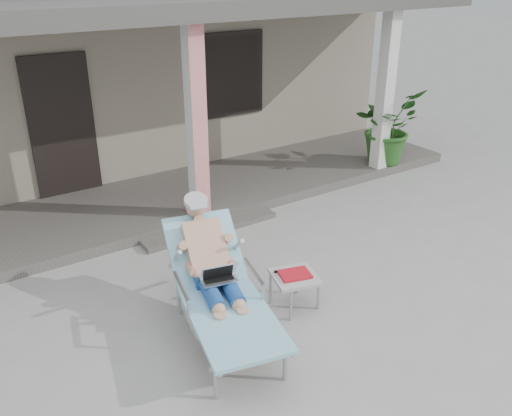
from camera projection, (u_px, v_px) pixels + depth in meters
ground at (290, 293)px, 6.16m from camera, size 60.00×60.00×0.00m
house at (91, 62)px, 10.40m from camera, size 10.40×5.40×3.30m
porch_deck at (175, 198)px, 8.41m from camera, size 10.00×2.00×0.15m
porch_overhang at (164, 14)px, 7.23m from camera, size 10.00×2.30×2.85m
porch_step at (211, 228)px, 7.55m from camera, size 2.00×0.30×0.07m
lounger at (216, 259)px, 5.27m from camera, size 1.13×2.05×1.29m
side_table at (295, 278)px, 5.79m from camera, size 0.57×0.57×0.42m
potted_palm at (387, 127)px, 9.47m from camera, size 1.36×1.25×1.28m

